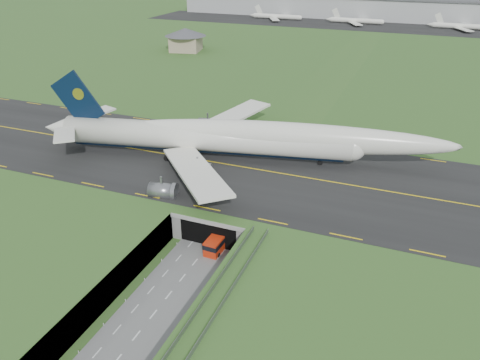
% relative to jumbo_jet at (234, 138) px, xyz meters
% --- Properties ---
extents(ground, '(900.00, 900.00, 0.00)m').
position_rel_jumbo_jet_xyz_m(ground, '(6.18, -36.56, -11.77)').
color(ground, '#325B24').
rests_on(ground, ground).
extents(airfield_deck, '(800.00, 800.00, 6.00)m').
position_rel_jumbo_jet_xyz_m(airfield_deck, '(6.18, -36.56, -8.77)').
color(airfield_deck, gray).
rests_on(airfield_deck, ground).
extents(trench_road, '(12.00, 75.00, 0.20)m').
position_rel_jumbo_jet_xyz_m(trench_road, '(6.18, -44.06, -11.67)').
color(trench_road, slate).
rests_on(trench_road, ground).
extents(taxiway, '(800.00, 44.00, 0.18)m').
position_rel_jumbo_jet_xyz_m(taxiway, '(6.18, -3.56, -5.68)').
color(taxiway, black).
rests_on(taxiway, airfield_deck).
extents(tunnel_portal, '(17.00, 22.30, 6.00)m').
position_rel_jumbo_jet_xyz_m(tunnel_portal, '(6.18, -19.84, -8.43)').
color(tunnel_portal, gray).
rests_on(tunnel_portal, ground).
extents(guideway, '(3.00, 53.00, 7.05)m').
position_rel_jumbo_jet_xyz_m(guideway, '(17.18, -55.67, -6.44)').
color(guideway, '#A8A8A3').
rests_on(guideway, ground).
extents(jumbo_jet, '(101.63, 63.22, 21.36)m').
position_rel_jumbo_jet_xyz_m(jumbo_jet, '(0.00, 0.00, 0.00)').
color(jumbo_jet, white).
rests_on(jumbo_jet, ground).
extents(shuttle_tram, '(3.17, 7.69, 3.09)m').
position_rel_jumbo_jet_xyz_m(shuttle_tram, '(8.39, -28.73, -10.07)').
color(shuttle_tram, red).
rests_on(shuttle_tram, ground).
extents(service_building, '(24.42, 24.42, 11.17)m').
position_rel_jumbo_jet_xyz_m(service_building, '(-73.17, 114.97, 0.86)').
color(service_building, tan).
rests_on(service_building, ground).
extents(cargo_terminal, '(320.00, 67.00, 15.60)m').
position_rel_jumbo_jet_xyz_m(cargo_terminal, '(6.07, 262.86, 2.19)').
color(cargo_terminal, '#B2B2B2').
rests_on(cargo_terminal, ground).
extents(distant_hills, '(700.00, 91.00, 60.00)m').
position_rel_jumbo_jet_xyz_m(distant_hills, '(70.56, 393.44, -15.77)').
color(distant_hills, '#556660').
rests_on(distant_hills, ground).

